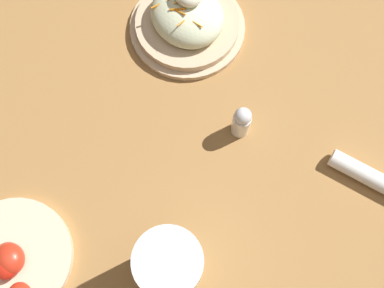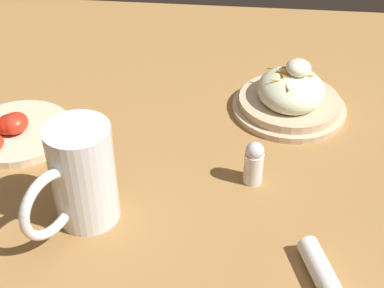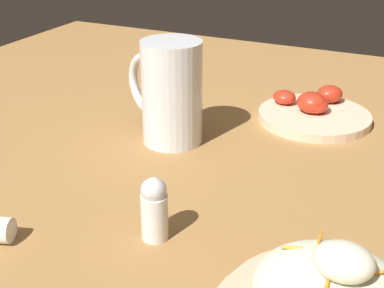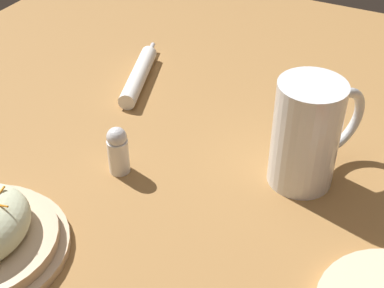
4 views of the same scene
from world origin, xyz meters
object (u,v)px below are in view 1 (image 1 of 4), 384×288
tomato_plate (8,262)px  salt_shaker (242,121)px  napkin_roll (383,184)px  beer_mug (171,270)px  salad_plate (187,20)px

tomato_plate → salt_shaker: size_ratio=2.49×
napkin_roll → tomato_plate: bearing=60.2°
beer_mug → salt_shaker: beer_mug is taller
salad_plate → salt_shaker: (-0.21, 0.07, 0.01)m
salad_plate → salt_shaker: 0.22m
salt_shaker → beer_mug: bearing=113.5°
tomato_plate → salad_plate: bearing=-74.5°
salt_shaker → napkin_roll: bearing=-155.1°
beer_mug → salt_shaker: 0.27m
tomato_plate → salt_shaker: salt_shaker is taller
napkin_roll → tomato_plate: size_ratio=1.12×
napkin_roll → salt_shaker: bearing=24.9°
salad_plate → beer_mug: (-0.32, 0.31, 0.04)m
salad_plate → napkin_roll: salad_plate is taller
beer_mug → salt_shaker: bearing=-66.5°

